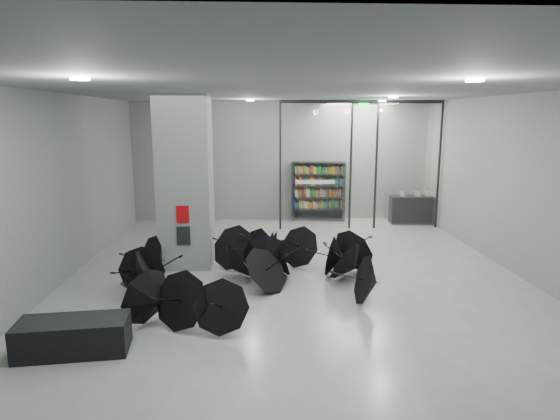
{
  "coord_description": "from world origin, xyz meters",
  "views": [
    {
      "loc": [
        -0.82,
        -9.23,
        3.51
      ],
      "look_at": [
        -0.3,
        1.5,
        1.4
      ],
      "focal_mm": 30.66,
      "sensor_mm": 36.0,
      "label": 1
    }
  ],
  "objects_px": {
    "bench": "(73,336)",
    "umbrella_cluster": "(248,271)",
    "column": "(186,182)",
    "bookshelf": "(319,191)",
    "shop_counter": "(413,210)"
  },
  "relations": [
    {
      "from": "bench",
      "to": "umbrella_cluster",
      "type": "distance_m",
      "value": 3.8
    },
    {
      "from": "bench",
      "to": "column",
      "type": "bearing_deg",
      "value": 69.91
    },
    {
      "from": "bookshelf",
      "to": "bench",
      "type": "bearing_deg",
      "value": -110.46
    },
    {
      "from": "umbrella_cluster",
      "to": "bookshelf",
      "type": "bearing_deg",
      "value": 70.28
    },
    {
      "from": "umbrella_cluster",
      "to": "column",
      "type": "bearing_deg",
      "value": 132.3
    },
    {
      "from": "bookshelf",
      "to": "shop_counter",
      "type": "distance_m",
      "value": 3.21
    },
    {
      "from": "column",
      "to": "bench",
      "type": "distance_m",
      "value": 4.86
    },
    {
      "from": "shop_counter",
      "to": "umbrella_cluster",
      "type": "distance_m",
      "value": 7.91
    },
    {
      "from": "column",
      "to": "shop_counter",
      "type": "height_order",
      "value": "column"
    },
    {
      "from": "column",
      "to": "umbrella_cluster",
      "type": "height_order",
      "value": "column"
    },
    {
      "from": "bookshelf",
      "to": "shop_counter",
      "type": "relative_size",
      "value": 1.32
    },
    {
      "from": "column",
      "to": "shop_counter",
      "type": "bearing_deg",
      "value": 31.14
    },
    {
      "from": "column",
      "to": "bench",
      "type": "bearing_deg",
      "value": -104.11
    },
    {
      "from": "bookshelf",
      "to": "shop_counter",
      "type": "xyz_separation_m",
      "value": [
        3.11,
        -0.6,
        -0.55
      ]
    },
    {
      "from": "shop_counter",
      "to": "umbrella_cluster",
      "type": "relative_size",
      "value": 0.27
    }
  ]
}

